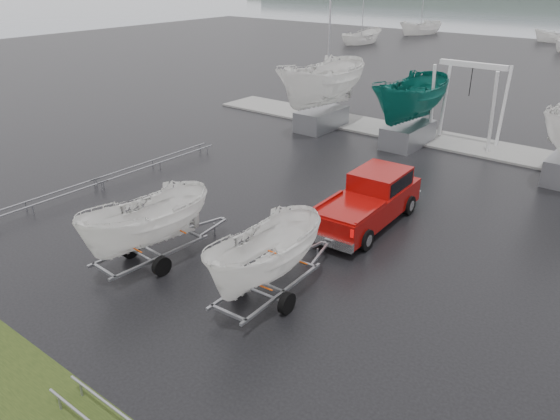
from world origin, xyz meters
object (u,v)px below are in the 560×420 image
(trailer_hitched, at_px, (266,210))
(boat_hoist, at_px, (469,92))
(pickup_truck, at_px, (371,198))
(trailer_parked, at_px, (143,181))

(trailer_hitched, bearing_deg, boat_hoist, 91.11)
(pickup_truck, distance_m, trailer_parked, 7.97)
(trailer_parked, xyz_separation_m, boat_hoist, (2.90, 17.66, -0.06))
(trailer_hitched, height_order, boat_hoist, trailer_hitched)
(boat_hoist, bearing_deg, pickup_truck, -85.51)
(trailer_hitched, distance_m, trailer_parked, 4.10)
(trailer_parked, bearing_deg, pickup_truck, 64.47)
(pickup_truck, distance_m, boat_hoist, 11.03)
(trailer_hitched, bearing_deg, trailer_parked, -173.08)
(pickup_truck, height_order, trailer_parked, trailer_parked)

